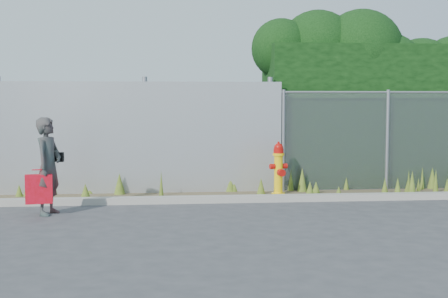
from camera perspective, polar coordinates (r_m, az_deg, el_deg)
The scene contains 10 objects.
ground at distance 9.56m, azimuth 2.63°, elevation -6.65°, with size 80.00×80.00×0.00m, color #3C3C3F.
curb at distance 11.30m, azimuth 1.32°, elevation -4.58°, with size 16.00×0.22×0.12m, color gray.
weed_strip at distance 12.05m, azimuth 4.09°, elevation -3.64°, with size 16.00×1.32×0.52m.
corrugated_fence at distance 12.45m, azimuth -14.36°, elevation 0.96°, with size 8.50×0.21×2.30m.
chainlink_fence at distance 13.51m, azimuth 18.87°, elevation 0.83°, with size 6.50×0.07×2.05m.
hedge at distance 14.51m, azimuth 17.57°, elevation 5.33°, with size 7.64×1.99×3.81m.
fire_hydrant at distance 12.03m, azimuth 5.00°, elevation -1.89°, with size 0.35×0.31×1.05m.
woman at distance 10.41m, azimuth -15.76°, elevation -1.52°, with size 0.57×0.38×1.57m, color #0E5A54.
red_tote_bag at distance 10.32m, azimuth -16.57°, elevation -3.52°, with size 0.42×0.15×0.55m.
black_shoulder_bag at distance 10.56m, azimuth -15.01°, elevation -0.71°, with size 0.21×0.09×0.16m.
Camera 1 is at (-1.34, -9.27, 1.87)m, focal length 50.00 mm.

